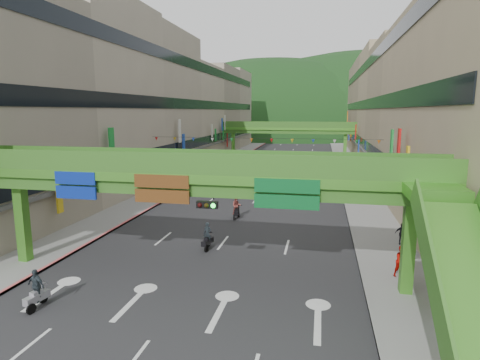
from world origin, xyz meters
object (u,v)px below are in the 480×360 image
object	(u,v)px
scooter_rider_near	(207,237)
scooter_rider_mid	(236,207)
overpass_near	(209,189)
pedestrian_red	(402,264)
car_silver	(250,179)
car_yellow	(300,163)

from	to	relation	value
scooter_rider_near	scooter_rider_mid	xyz separation A→B (m)	(0.27, 8.08, 0.13)
overpass_near	pedestrian_red	bearing A→B (deg)	14.35
scooter_rider_mid	car_silver	xyz separation A→B (m)	(-1.72, 16.42, -0.36)
scooter_rider_mid	pedestrian_red	bearing A→B (deg)	-42.36
scooter_rider_mid	scooter_rider_near	bearing A→B (deg)	-91.92
overpass_near	scooter_rider_near	size ratio (longest dim) A/B	14.98
overpass_near	car_silver	world-z (taller)	overpass_near
overpass_near	scooter_rider_mid	world-z (taller)	overpass_near
scooter_rider_mid	pedestrian_red	xyz separation A→B (m)	(11.60, -10.58, -0.10)
scooter_rider_near	car_silver	size ratio (longest dim) A/B	0.49
overpass_near	scooter_rider_mid	bearing A→B (deg)	95.92
scooter_rider_near	car_silver	bearing A→B (deg)	93.40
overpass_near	pedestrian_red	distance (m)	11.41
scooter_rider_near	car_yellow	world-z (taller)	scooter_rider_near
overpass_near	scooter_rider_near	world-z (taller)	overpass_near
scooter_rider_near	car_yellow	xyz separation A→B (m)	(3.90, 42.39, -0.22)
scooter_rider_near	car_silver	world-z (taller)	scooter_rider_near
scooter_rider_mid	pedestrian_red	world-z (taller)	scooter_rider_mid
scooter_rider_near	pedestrian_red	bearing A→B (deg)	-11.88
scooter_rider_mid	car_yellow	distance (m)	34.50
car_silver	pedestrian_red	bearing A→B (deg)	-72.67
scooter_rider_mid	car_silver	size ratio (longest dim) A/B	0.51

